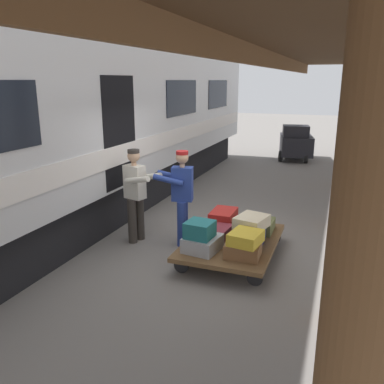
# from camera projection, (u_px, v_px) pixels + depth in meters

# --- Properties ---
(ground_plane) EXTENTS (60.00, 60.00, 0.00)m
(ground_plane) POSITION_uv_depth(u_px,v_px,m) (218.00, 246.00, 7.19)
(ground_plane) COLOR slate
(platform_canopy) EXTENTS (3.20, 18.40, 3.56)m
(platform_canopy) POSITION_uv_depth(u_px,v_px,m) (354.00, 50.00, 5.65)
(platform_canopy) COLOR brown
(platform_canopy) RESTS_ON ground_plane
(train_car) EXTENTS (3.02, 17.32, 4.00)m
(train_car) POSITION_uv_depth(u_px,v_px,m) (52.00, 123.00, 7.79)
(train_car) COLOR silver
(train_car) RESTS_ON ground_plane
(luggage_cart) EXTENTS (1.43, 2.09, 0.31)m
(luggage_cart) POSITION_uv_depth(u_px,v_px,m) (232.00, 242.00, 6.70)
(luggage_cart) COLOR brown
(luggage_cart) RESTS_ON ground_plane
(suitcase_burgundy_valise) EXTENTS (0.56, 0.62, 0.18)m
(suitcase_burgundy_valise) POSITION_uv_depth(u_px,v_px,m) (214.00, 232.00, 6.77)
(suitcase_burgundy_valise) COLOR maroon
(suitcase_burgundy_valise) RESTS_ON luggage_cart
(suitcase_red_plastic) EXTENTS (0.41, 0.62, 0.30)m
(suitcase_red_plastic) POSITION_uv_depth(u_px,v_px,m) (223.00, 218.00, 7.28)
(suitcase_red_plastic) COLOR #AD231E
(suitcase_red_plastic) RESTS_ON luggage_cart
(suitcase_gray_aluminum) EXTENTS (0.57, 0.62, 0.23)m
(suitcase_gray_aluminum) POSITION_uv_depth(u_px,v_px,m) (203.00, 243.00, 6.25)
(suitcase_gray_aluminum) COLOR #9EA0A5
(suitcase_gray_aluminum) RESTS_ON luggage_cart
(suitcase_olive_duffel) EXTENTS (0.51, 0.55, 0.20)m
(suitcase_olive_duffel) POSITION_uv_depth(u_px,v_px,m) (258.00, 225.00, 7.07)
(suitcase_olive_duffel) COLOR brown
(suitcase_olive_duffel) RESTS_ON luggage_cart
(suitcase_navy_fabric) EXTENTS (0.43, 0.60, 0.27)m
(suitcase_navy_fabric) POSITION_uv_depth(u_px,v_px,m) (251.00, 235.00, 6.54)
(suitcase_navy_fabric) COLOR navy
(suitcase_navy_fabric) RESTS_ON luggage_cart
(suitcase_brown_leather) EXTENTS (0.53, 0.47, 0.21)m
(suitcase_brown_leather) POSITION_uv_depth(u_px,v_px,m) (243.00, 250.00, 6.03)
(suitcase_brown_leather) COLOR brown
(suitcase_brown_leather) RESTS_ON luggage_cart
(suitcase_teal_softside) EXTENTS (0.43, 0.43, 0.25)m
(suitcase_teal_softside) POSITION_uv_depth(u_px,v_px,m) (200.00, 229.00, 6.16)
(suitcase_teal_softside) COLOR #1E666B
(suitcase_teal_softside) RESTS_ON suitcase_gray_aluminum
(suitcase_cream_canvas) EXTENTS (0.55, 0.62, 0.19)m
(suitcase_cream_canvas) POSITION_uv_depth(u_px,v_px,m) (252.00, 222.00, 6.46)
(suitcase_cream_canvas) COLOR beige
(suitcase_cream_canvas) RESTS_ON suitcase_navy_fabric
(suitcase_yellow_case) EXTENTS (0.50, 0.55, 0.18)m
(suitcase_yellow_case) POSITION_uv_depth(u_px,v_px,m) (246.00, 238.00, 5.97)
(suitcase_yellow_case) COLOR gold
(suitcase_yellow_case) RESTS_ON suitcase_brown_leather
(porter_in_overalls) EXTENTS (0.72, 0.52, 1.70)m
(porter_in_overalls) POSITION_uv_depth(u_px,v_px,m) (181.00, 195.00, 7.07)
(porter_in_overalls) COLOR navy
(porter_in_overalls) RESTS_ON ground_plane
(porter_by_door) EXTENTS (0.73, 0.55, 1.70)m
(porter_by_door) POSITION_uv_depth(u_px,v_px,m) (136.00, 193.00, 7.19)
(porter_by_door) COLOR #332D28
(porter_by_door) RESTS_ON ground_plane
(baggage_tug) EXTENTS (1.41, 1.88, 1.30)m
(baggage_tug) POSITION_uv_depth(u_px,v_px,m) (296.00, 143.00, 14.86)
(baggage_tug) COLOR black
(baggage_tug) RESTS_ON ground_plane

